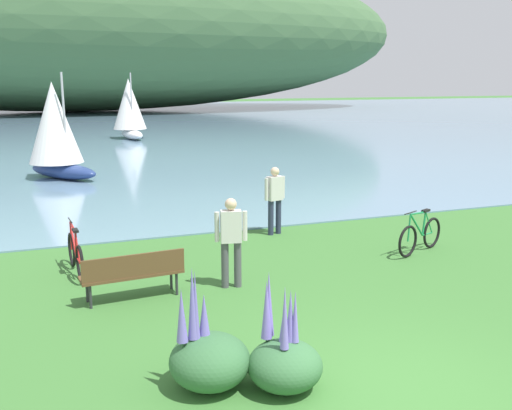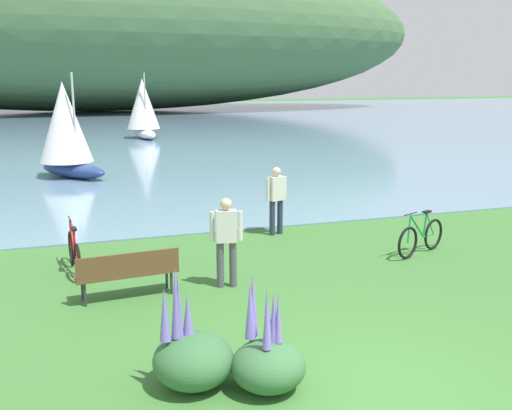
# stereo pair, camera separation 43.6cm
# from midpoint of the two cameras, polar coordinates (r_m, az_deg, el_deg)

# --- Properties ---
(ground_plane) EXTENTS (200.00, 200.00, 0.00)m
(ground_plane) POSITION_cam_midpoint_polar(r_m,az_deg,el_deg) (7.90, 12.52, -17.24)
(ground_plane) COLOR #3D7533
(bay_water) EXTENTS (180.00, 80.00, 0.04)m
(bay_water) POSITION_cam_midpoint_polar(r_m,az_deg,el_deg) (54.15, -16.33, 7.74)
(bay_water) COLOR #6B8EA8
(bay_water) RESTS_ON ground
(distant_hillside) EXTENTS (81.32, 28.00, 18.92)m
(distant_hillside) POSITION_cam_midpoint_polar(r_m,az_deg,el_deg) (72.98, -17.42, 16.19)
(distant_hillside) COLOR #42663D
(distant_hillside) RESTS_ON bay_water
(park_bench_near_camera) EXTENTS (1.83, 0.63, 0.88)m
(park_bench_near_camera) POSITION_cam_midpoint_polar(r_m,az_deg,el_deg) (10.60, -13.11, -6.39)
(park_bench_near_camera) COLOR brown
(park_bench_near_camera) RESTS_ON ground
(bicycle_leaning_near_bench) EXTENTS (1.64, 0.79, 1.01)m
(bicycle_leaning_near_bench) POSITION_cam_midpoint_polar(r_m,az_deg,el_deg) (13.58, 14.86, -2.89)
(bicycle_leaning_near_bench) COLOR black
(bicycle_leaning_near_bench) RESTS_ON ground
(bicycle_beside_path) EXTENTS (0.22, 1.77, 1.01)m
(bicycle_beside_path) POSITION_cam_midpoint_polar(r_m,az_deg,el_deg) (12.35, -18.19, -4.61)
(bicycle_beside_path) COLOR black
(bicycle_beside_path) RESTS_ON ground
(person_at_shoreline) EXTENTS (0.59, 0.31, 1.71)m
(person_at_shoreline) POSITION_cam_midpoint_polar(r_m,az_deg,el_deg) (14.54, 0.99, 0.87)
(person_at_shoreline) COLOR #282D47
(person_at_shoreline) RESTS_ON ground
(person_on_the_grass) EXTENTS (0.60, 0.29, 1.71)m
(person_on_the_grass) POSITION_cam_midpoint_polar(r_m,az_deg,el_deg) (10.84, -3.60, -3.13)
(person_on_the_grass) COLOR #4C4C51
(person_on_the_grass) RESTS_ON ground
(echium_bush_closest_to_camera) EXTENTS (0.95, 0.95, 1.47)m
(echium_bush_closest_to_camera) POSITION_cam_midpoint_polar(r_m,az_deg,el_deg) (7.60, 1.08, -14.90)
(echium_bush_closest_to_camera) COLOR #386B3D
(echium_bush_closest_to_camera) RESTS_ON ground
(echium_bush_mid_cluster) EXTENTS (1.04, 1.04, 1.61)m
(echium_bush_mid_cluster) POSITION_cam_midpoint_polar(r_m,az_deg,el_deg) (7.67, -6.33, -14.64)
(echium_bush_mid_cluster) COLOR #386B3D
(echium_bush_mid_cluster) RESTS_ON ground
(sailboat_nearest_to_shore) EXTENTS (3.07, 3.34, 4.04)m
(sailboat_nearest_to_shore) POSITION_cam_midpoint_polar(r_m,az_deg,el_deg) (23.93, -19.52, 7.01)
(sailboat_nearest_to_shore) COLOR navy
(sailboat_nearest_to_shore) RESTS_ON bay_water
(sailboat_mid_bay) EXTENTS (2.33, 3.63, 4.16)m
(sailboat_mid_bay) POSITION_cam_midpoint_polar(r_m,az_deg,el_deg) (38.68, -12.59, 9.25)
(sailboat_mid_bay) COLOR white
(sailboat_mid_bay) RESTS_ON bay_water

